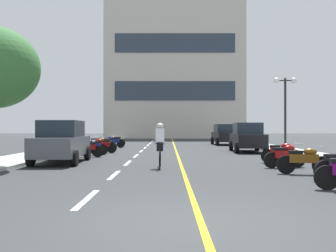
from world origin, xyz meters
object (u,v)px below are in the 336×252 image
object	(u,v)px
parked_car_mid	(248,137)
motorcycle_8	(105,144)
parked_car_near	(62,142)
motorcycle_10	(114,142)
motorcycle_3	(286,155)
motorcycle_7	(103,145)
motorcycle_9	(104,143)
street_lamp_mid	(286,96)
motorcycle_5	(87,148)
motorcycle_6	(93,147)
motorcycle_11	(115,141)
motorcycle_2	(305,160)
parked_car_far	(225,134)
motorcycle_4	(282,152)
cyclist_rider	(161,144)

from	to	relation	value
parked_car_mid	motorcycle_8	bearing A→B (deg)	175.16
parked_car_near	motorcycle_10	bearing A→B (deg)	87.77
motorcycle_3	motorcycle_7	bearing A→B (deg)	136.16
motorcycle_9	motorcycle_10	xyz separation A→B (m)	(0.32, 2.19, 0.00)
street_lamp_mid	motorcycle_5	distance (m)	12.70
parked_car_mid	motorcycle_6	bearing A→B (deg)	-163.04
motorcycle_6	motorcycle_11	world-z (taller)	same
motorcycle_2	motorcycle_8	distance (m)	14.68
parked_car_far	motorcycle_10	size ratio (longest dim) A/B	2.50
motorcycle_2	parked_car_near	bearing A→B (deg)	156.65
motorcycle_2	motorcycle_5	size ratio (longest dim) A/B	0.99
street_lamp_mid	motorcycle_11	xyz separation A→B (m)	(-11.66, 6.60, -3.02)
motorcycle_2	motorcycle_5	world-z (taller)	same
parked_car_far	motorcycle_2	world-z (taller)	parked_car_far
motorcycle_7	motorcycle_2	bearing A→B (deg)	-50.13
parked_car_mid	motorcycle_11	xyz separation A→B (m)	(-9.26, 6.68, -0.44)
motorcycle_9	parked_car_far	bearing A→B (deg)	37.05
parked_car_mid	motorcycle_5	world-z (taller)	parked_car_mid
motorcycle_4	motorcycle_11	size ratio (longest dim) A/B	0.96
parked_car_far	motorcycle_11	distance (m)	9.68
motorcycle_2	motorcycle_3	size ratio (longest dim) A/B	1.00
parked_car_far	motorcycle_10	bearing A→B (deg)	-151.63
motorcycle_2	motorcycle_9	world-z (taller)	same
parked_car_far	motorcycle_4	size ratio (longest dim) A/B	2.60
parked_car_near	motorcycle_6	distance (m)	4.54
motorcycle_6	motorcycle_5	bearing A→B (deg)	-89.71
parked_car_near	motorcycle_10	size ratio (longest dim) A/B	2.50
motorcycle_6	motorcycle_3	bearing A→B (deg)	-36.68
motorcycle_7	motorcycle_6	bearing A→B (deg)	-99.04
motorcycle_9	cyclist_rider	world-z (taller)	cyclist_rider
motorcycle_5	motorcycle_8	world-z (taller)	same
parked_car_near	motorcycle_6	size ratio (longest dim) A/B	2.54
parked_car_far	motorcycle_2	size ratio (longest dim) A/B	2.53
motorcycle_5	motorcycle_8	bearing A→B (deg)	89.64
motorcycle_3	motorcycle_10	bearing A→B (deg)	121.77
street_lamp_mid	parked_car_near	size ratio (longest dim) A/B	1.07
street_lamp_mid	cyclist_rider	bearing A→B (deg)	-129.29
motorcycle_5	motorcycle_9	world-z (taller)	same
parked_car_near	motorcycle_10	xyz separation A→B (m)	(0.46, 11.86, -0.44)
motorcycle_10	motorcycle_3	bearing A→B (deg)	-58.23
motorcycle_5	parked_car_mid	bearing A→B (deg)	25.08
motorcycle_8	motorcycle_9	bearing A→B (deg)	100.39
street_lamp_mid	motorcycle_3	distance (m)	10.18
motorcycle_2	motorcycle_8	world-z (taller)	same
motorcycle_5	motorcycle_6	size ratio (longest dim) A/B	1.01
motorcycle_7	motorcycle_11	bearing A→B (deg)	92.71
street_lamp_mid	motorcycle_6	distance (m)	12.27
motorcycle_9	motorcycle_2	bearing A→B (deg)	-56.85
motorcycle_11	cyclist_rider	distance (m)	16.47
parked_car_near	motorcycle_2	bearing A→B (deg)	-23.35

